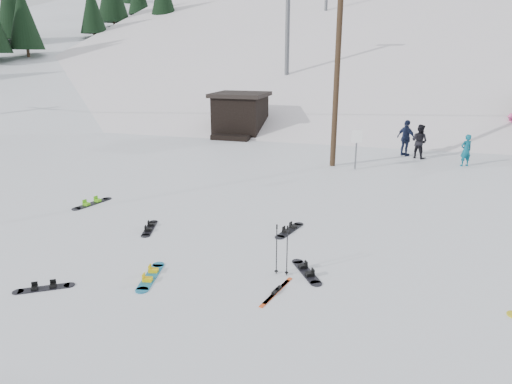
# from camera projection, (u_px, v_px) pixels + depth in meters

# --- Properties ---
(ground) EXTENTS (200.00, 200.00, 0.00)m
(ground) POSITION_uv_depth(u_px,v_px,m) (150.00, 308.00, 9.65)
(ground) COLOR white
(ground) RESTS_ON ground
(ski_slope) EXTENTS (60.00, 85.24, 65.97)m
(ski_slope) POSITION_uv_depth(u_px,v_px,m) (353.00, 182.00, 63.56)
(ski_slope) COLOR white
(ski_slope) RESTS_ON ground
(ridge_left) EXTENTS (47.54, 95.03, 58.38)m
(ridge_left) POSITION_uv_depth(u_px,v_px,m) (99.00, 169.00, 66.71)
(ridge_left) COLOR white
(ridge_left) RESTS_ON ground
(treeline_left) EXTENTS (20.00, 64.00, 10.00)m
(treeline_left) POSITION_uv_depth(u_px,v_px,m) (65.00, 98.00, 55.63)
(treeline_left) COLOR black
(treeline_left) RESTS_ON ground
(treeline_crest) EXTENTS (50.00, 6.00, 10.00)m
(treeline_crest) POSITION_uv_depth(u_px,v_px,m) (371.00, 81.00, 88.49)
(treeline_crest) COLOR black
(treeline_crest) RESTS_ON ski_slope
(utility_pole) EXTENTS (2.00, 0.26, 9.00)m
(utility_pole) POSITION_uv_depth(u_px,v_px,m) (337.00, 65.00, 20.57)
(utility_pole) COLOR #3A2819
(utility_pole) RESTS_ON ground
(trail_sign) EXTENTS (0.50, 0.09, 1.85)m
(trail_sign) POSITION_uv_depth(u_px,v_px,m) (357.00, 142.00, 20.87)
(trail_sign) COLOR #595B60
(trail_sign) RESTS_ON ground
(lift_hut) EXTENTS (3.40, 4.10, 2.75)m
(lift_hut) POSITION_uv_depth(u_px,v_px,m) (240.00, 114.00, 29.82)
(lift_hut) COLOR black
(lift_hut) RESTS_ON ground
(lift_tower_near) EXTENTS (2.20, 0.36, 8.00)m
(lift_tower_near) POSITION_uv_depth(u_px,v_px,m) (288.00, 18.00, 35.96)
(lift_tower_near) COLOR #595B60
(lift_tower_near) RESTS_ON ski_slope
(hero_snowboard) EXTENTS (0.57, 1.58, 0.11)m
(hero_snowboard) POSITION_uv_depth(u_px,v_px,m) (151.00, 276.00, 10.97)
(hero_snowboard) COLOR teal
(hero_snowboard) RESTS_ON ground
(hero_skis) EXTENTS (0.41, 1.50, 0.08)m
(hero_skis) POSITION_uv_depth(u_px,v_px,m) (276.00, 291.00, 10.29)
(hero_skis) COLOR #C64014
(hero_skis) RESTS_ON ground
(ski_poles) EXTENTS (0.35, 0.09, 1.28)m
(ski_poles) POSITION_uv_depth(u_px,v_px,m) (282.00, 249.00, 10.94)
(ski_poles) COLOR black
(ski_poles) RESTS_ON ground
(board_scatter_a) EXTENTS (1.15, 0.85, 0.09)m
(board_scatter_a) POSITION_uv_depth(u_px,v_px,m) (44.00, 288.00, 10.43)
(board_scatter_a) COLOR black
(board_scatter_a) RESTS_ON ground
(board_scatter_b) EXTENTS (0.62, 1.38, 0.10)m
(board_scatter_b) POSITION_uv_depth(u_px,v_px,m) (150.00, 228.00, 14.00)
(board_scatter_b) COLOR black
(board_scatter_b) RESTS_ON ground
(board_scatter_c) EXTENTS (0.66, 1.63, 0.12)m
(board_scatter_c) POSITION_uv_depth(u_px,v_px,m) (92.00, 203.00, 16.32)
(board_scatter_c) COLOR black
(board_scatter_c) RESTS_ON ground
(board_scatter_d) EXTENTS (0.94, 1.32, 0.11)m
(board_scatter_d) POSITION_uv_depth(u_px,v_px,m) (306.00, 271.00, 11.21)
(board_scatter_d) COLOR black
(board_scatter_d) RESTS_ON ground
(board_scatter_f) EXTENTS (0.61, 1.51, 0.11)m
(board_scatter_f) POSITION_uv_depth(u_px,v_px,m) (290.00, 230.00, 13.85)
(board_scatter_f) COLOR black
(board_scatter_f) RESTS_ON ground
(skier_teal) EXTENTS (0.66, 0.59, 1.52)m
(skier_teal) POSITION_uv_depth(u_px,v_px,m) (466.00, 150.00, 21.65)
(skier_teal) COLOR #0B586E
(skier_teal) RESTS_ON ground
(skier_dark) EXTENTS (1.07, 1.01, 1.74)m
(skier_dark) POSITION_uv_depth(u_px,v_px,m) (419.00, 141.00, 23.26)
(skier_dark) COLOR black
(skier_dark) RESTS_ON ground
(skier_pink) EXTENTS (1.29, 0.99, 1.77)m
(skier_pink) POSITION_uv_depth(u_px,v_px,m) (511.00, 128.00, 27.39)
(skier_pink) COLOR #EB539A
(skier_pink) RESTS_ON ground
(skier_navy) EXTENTS (1.14, 1.06, 1.88)m
(skier_navy) POSITION_uv_depth(u_px,v_px,m) (406.00, 138.00, 23.78)
(skier_navy) COLOR #18203D
(skier_navy) RESTS_ON ground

